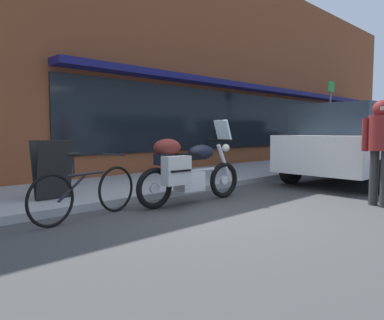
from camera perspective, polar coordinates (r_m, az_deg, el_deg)
The scene contains 9 objects.
ground_plane at distance 5.51m, azimuth 3.49°, elevation -8.06°, with size 80.00×80.00×0.00m, color #3B3B3B.
storefront_building at distance 13.53m, azimuth 10.09°, elevation 12.91°, with size 21.78×0.90×6.50m.
sidewalk_curb at distance 14.48m, azimuth 19.71°, elevation -0.22°, with size 30.00×2.72×0.12m.
touring_motorcycle at distance 5.94m, azimuth -0.79°, elevation -1.21°, with size 2.14×0.62×1.40m.
parked_bicycle at distance 5.18m, azimuth -16.31°, elevation -4.83°, with size 1.76×0.51×0.93m.
parked_minivan at distance 9.54m, azimuth 25.28°, elevation 2.55°, with size 4.97×2.30×1.78m.
pedestrian_walking at distance 6.49m, azimuth 27.56°, elevation 2.88°, with size 0.48×0.54×1.69m.
sandwich_board_sign at distance 6.18m, azimuth -21.11°, elevation -1.42°, with size 0.55×0.41×0.93m.
parking_sign_pole at distance 12.91m, azimuth 20.84°, elevation 6.60°, with size 0.44×0.07×2.74m.
Camera 1 is at (-4.00, -3.60, 1.20)m, focal length 33.95 mm.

